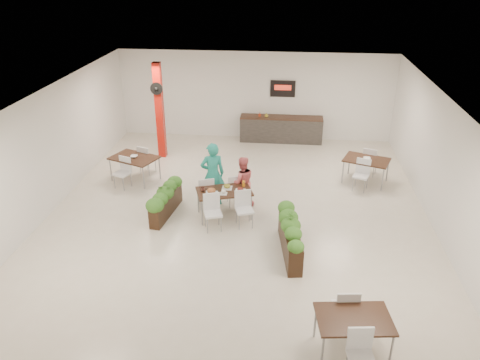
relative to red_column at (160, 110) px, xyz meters
name	(u,v)px	position (x,y,z in m)	size (l,w,h in m)	color
ground	(238,215)	(3.00, -3.79, -1.64)	(12.00, 12.00, 0.00)	beige
room_shell	(238,145)	(3.00, -3.79, 0.36)	(10.10, 12.10, 3.22)	white
red_column	(160,110)	(0.00, 0.00, 0.00)	(0.40, 0.41, 3.20)	#B5160C
service_counter	(281,129)	(4.00, 1.86, -1.15)	(3.00, 0.64, 2.20)	#282624
main_table	(224,195)	(2.65, -3.88, -1.01)	(1.67, 1.92, 0.92)	black
diner_man	(213,174)	(2.26, -3.22, -0.74)	(0.66, 0.43, 1.80)	teal
diner_woman	(242,182)	(3.06, -3.22, -0.93)	(0.69, 0.54, 1.43)	#E9676C
planter_left	(166,198)	(1.11, -3.93, -1.15)	(0.59, 1.76, 0.92)	black
planter_right	(290,234)	(4.38, -5.39, -1.14)	(0.62, 2.01, 1.06)	black
side_table_a	(134,160)	(-0.34, -1.94, -1.00)	(1.60, 1.66, 0.92)	black
side_table_b	(366,163)	(6.62, -1.38, -1.01)	(1.52, 1.66, 0.92)	black
side_table_c	(353,323)	(5.45, -8.32, -1.01)	(1.35, 1.66, 0.92)	black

